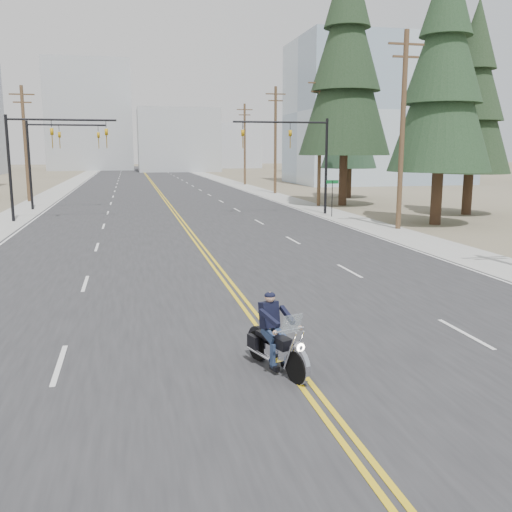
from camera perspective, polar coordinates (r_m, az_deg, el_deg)
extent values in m
plane|color=#776D56|center=(10.35, 8.06, -16.52)|extent=(400.00, 400.00, 0.00)
cube|color=#303033|center=(78.82, -10.13, 6.93)|extent=(20.00, 200.00, 0.01)
cube|color=#A5A5A0|center=(79.17, -18.52, 6.57)|extent=(3.00, 200.00, 0.01)
cube|color=#A5A5A0|center=(80.13, -1.83, 7.14)|extent=(3.00, 200.00, 0.01)
cylinder|color=black|center=(41.34, -23.42, 8.00)|extent=(0.20, 0.20, 7.00)
cylinder|color=black|center=(40.87, -18.82, 12.78)|extent=(7.00, 0.14, 0.14)
imported|color=#BF8C0C|center=(40.92, -19.76, 11.80)|extent=(0.21, 0.26, 1.30)
imported|color=#BF8C0C|center=(40.65, -14.75, 12.08)|extent=(0.21, 0.26, 1.30)
cylinder|color=black|center=(43.08, 7.02, 8.84)|extent=(0.20, 0.20, 7.00)
cylinder|color=black|center=(42.08, 2.50, 13.23)|extent=(7.00, 0.14, 0.14)
imported|color=#BF8C0C|center=(42.24, 3.43, 12.33)|extent=(0.21, 0.26, 1.30)
imported|color=#BF8C0C|center=(41.42, -1.34, 12.38)|extent=(0.21, 0.26, 1.30)
cylinder|color=black|center=(49.22, -21.70, 8.38)|extent=(0.20, 0.20, 7.00)
cylinder|color=black|center=(48.87, -18.41, 12.33)|extent=(6.00, 0.14, 0.14)
imported|color=#BF8C0C|center=(48.91, -19.08, 11.53)|extent=(0.21, 0.26, 1.30)
imported|color=#BF8C0C|center=(48.68, -15.50, 11.73)|extent=(0.21, 0.26, 1.30)
cylinder|color=black|center=(41.25, 7.62, 5.70)|extent=(0.06, 0.06, 2.60)
cube|color=#0C5926|center=(41.17, 7.66, 7.36)|extent=(0.90, 0.03, 0.25)
cylinder|color=brown|center=(35.37, 14.42, 11.90)|extent=(0.30, 0.30, 11.50)
cube|color=brown|center=(35.86, 14.80, 19.82)|extent=(2.20, 0.12, 0.12)
cube|color=brown|center=(35.75, 14.74, 18.72)|extent=(1.60, 0.12, 0.12)
cylinder|color=brown|center=(49.23, 6.39, 11.38)|extent=(0.30, 0.30, 11.00)
cube|color=brown|center=(49.53, 6.50, 16.82)|extent=(2.20, 0.12, 0.12)
cube|color=brown|center=(49.46, 6.49, 16.02)|extent=(1.60, 0.12, 0.12)
cylinder|color=brown|center=(63.62, 1.95, 11.45)|extent=(0.30, 0.30, 11.50)
cube|color=brown|center=(63.89, 1.98, 15.89)|extent=(2.20, 0.12, 0.12)
cube|color=brown|center=(63.83, 1.98, 15.26)|extent=(1.60, 0.12, 0.12)
cylinder|color=brown|center=(80.19, -1.13, 11.07)|extent=(0.30, 0.30, 11.00)
cube|color=brown|center=(80.38, -1.15, 14.43)|extent=(2.20, 0.12, 0.12)
cube|color=brown|center=(80.33, -1.14, 13.93)|extent=(1.60, 0.12, 0.12)
cylinder|color=brown|center=(57.35, -22.07, 10.31)|extent=(0.30, 0.30, 10.50)
cube|color=brown|center=(57.56, -22.39, 14.73)|extent=(2.20, 0.12, 0.12)
cube|color=brown|center=(57.51, -22.34, 14.04)|extent=(1.60, 0.12, 0.12)
cube|color=#9EB5CC|center=(86.35, 12.03, 13.80)|extent=(24.00, 16.00, 20.00)
cube|color=#ADB2B7|center=(134.11, -7.81, 11.39)|extent=(18.00, 14.00, 14.00)
cube|color=#B7BCC6|center=(126.35, 7.74, 12.36)|extent=(16.00, 12.00, 18.00)
cube|color=#ADB2B7|center=(149.09, -16.26, 13.28)|extent=(20.00, 15.00, 26.00)
cube|color=#B7BCC6|center=(161.12, -2.42, 10.95)|extent=(14.00, 14.00, 12.00)
cylinder|color=#382619|center=(38.39, 17.59, 5.54)|extent=(0.66, 0.66, 3.39)
cone|color=#183119|center=(38.47, 18.17, 15.64)|extent=(6.40, 6.40, 10.17)
cone|color=#183119|center=(38.85, 18.43, 19.87)|extent=(4.80, 4.80, 7.63)
cylinder|color=#382619|center=(45.24, 20.37, 5.84)|extent=(0.67, 0.67, 3.05)
cone|color=black|center=(45.22, 20.88, 13.56)|extent=(5.72, 5.72, 9.16)
cone|color=black|center=(45.46, 21.10, 16.82)|extent=(4.29, 4.29, 6.87)
cone|color=black|center=(45.85, 21.33, 20.04)|extent=(2.86, 2.86, 4.89)
cylinder|color=#382619|center=(50.16, 8.69, 7.48)|extent=(0.75, 0.75, 4.31)
cone|color=black|center=(50.46, 8.97, 17.29)|extent=(7.75, 7.75, 12.92)
cone|color=black|center=(51.03, 9.09, 21.38)|extent=(5.81, 5.81, 9.69)
cylinder|color=#382619|center=(58.56, 9.18, 7.23)|extent=(0.69, 0.69, 2.97)
cone|color=#19331F|center=(58.54, 9.35, 13.03)|extent=(5.54, 5.54, 8.90)
cone|color=#19331F|center=(58.71, 9.43, 15.49)|extent=(4.15, 4.15, 6.68)
cone|color=#19331F|center=(58.99, 9.51, 17.93)|extent=(2.77, 2.77, 4.75)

